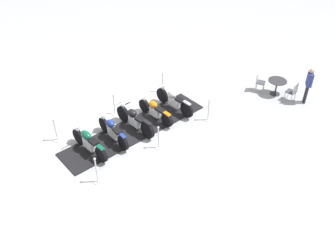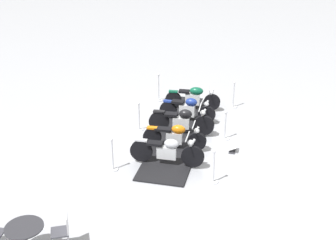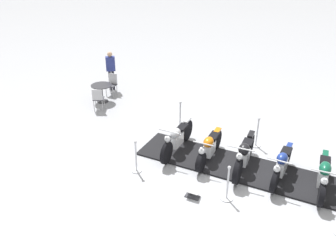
{
  "view_description": "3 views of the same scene",
  "coord_description": "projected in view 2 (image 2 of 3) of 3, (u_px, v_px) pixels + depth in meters",
  "views": [
    {
      "loc": [
        11.4,
        -3.44,
        9.41
      ],
      "look_at": [
        0.7,
        1.18,
        0.63
      ],
      "focal_mm": 38.7,
      "sensor_mm": 36.0,
      "label": 1
    },
    {
      "loc": [
        -6.86,
        12.38,
        7.17
      ],
      "look_at": [
        -0.16,
        1.15,
        1.04
      ],
      "focal_mm": 48.83,
      "sensor_mm": 36.0,
      "label": 2
    },
    {
      "loc": [
        -7.86,
        -4.59,
        6.12
      ],
      "look_at": [
        -0.59,
        2.54,
        0.95
      ],
      "focal_mm": 38.19,
      "sensor_mm": 36.0,
      "label": 3
    }
  ],
  "objects": [
    {
      "name": "ground_plane",
      "position": [
        181.0,
        134.0,
        15.85
      ],
      "size": [
        80.0,
        80.0,
        0.0
      ],
      "primitive_type": "plane",
      "color": "#A8AAB2"
    },
    {
      "name": "display_platform",
      "position": [
        181.0,
        133.0,
        15.84
      ],
      "size": [
        3.4,
        6.67,
        0.05
      ],
      "primitive_type": "cube",
      "rotation": [
        0.0,
        0.0,
        -1.26
      ],
      "color": "black",
      "rests_on": "ground_plane"
    },
    {
      "name": "motorcycle_chrome",
      "position": [
        168.0,
        150.0,
        13.72
      ],
      "size": [
        2.2,
        0.93,
        1.02
      ],
      "rotation": [
        0.0,
        0.0,
        -2.81
      ],
      "color": "black",
      "rests_on": "display_platform"
    },
    {
      "name": "motorcycle_copper",
      "position": [
        175.0,
        136.0,
        14.7
      ],
      "size": [
        2.01,
        0.91,
        0.89
      ],
      "rotation": [
        0.0,
        0.0,
        -2.8
      ],
      "color": "black",
      "rests_on": "display_platform"
    },
    {
      "name": "motorcycle_black",
      "position": [
        182.0,
        121.0,
        15.63
      ],
      "size": [
        2.17,
        1.05,
        1.04
      ],
      "rotation": [
        0.0,
        0.0,
        -2.78
      ],
      "color": "black",
      "rests_on": "display_platform"
    },
    {
      "name": "motorcycle_navy",
      "position": [
        188.0,
        109.0,
        16.58
      ],
      "size": [
        2.04,
        0.8,
        0.93
      ],
      "rotation": [
        0.0,
        0.0,
        -2.88
      ],
      "color": "black",
      "rests_on": "display_platform"
    },
    {
      "name": "motorcycle_forest",
      "position": [
        194.0,
        98.0,
        17.54
      ],
      "size": [
        2.03,
        1.01,
        0.93
      ],
      "rotation": [
        0.0,
        0.0,
        -2.77
      ],
      "color": "black",
      "rests_on": "display_platform"
    },
    {
      "name": "stanchion_right_rear",
      "position": [
        233.0,
        99.0,
        17.84
      ],
      "size": [
        0.33,
        0.33,
        1.07
      ],
      "color": "silver",
      "rests_on": "ground_plane"
    },
    {
      "name": "stanchion_left_mid",
      "position": [
        139.0,
        121.0,
        16.01
      ],
      "size": [
        0.31,
        0.31,
        1.05
      ],
      "color": "silver",
      "rests_on": "ground_plane"
    },
    {
      "name": "stanchion_right_front",
      "position": [
        213.0,
        171.0,
        12.95
      ],
      "size": [
        0.3,
        0.3,
        1.04
      ],
      "color": "silver",
      "rests_on": "ground_plane"
    },
    {
      "name": "stanchion_left_rear",
      "position": [
        159.0,
        92.0,
        18.45
      ],
      "size": [
        0.32,
        0.32,
        1.14
      ],
      "color": "silver",
      "rests_on": "ground_plane"
    },
    {
      "name": "stanchion_left_front",
      "position": [
        113.0,
        159.0,
        13.57
      ],
      "size": [
        0.31,
        0.31,
        1.05
      ],
      "color": "silver",
      "rests_on": "ground_plane"
    },
    {
      "name": "stanchion_right_mid",
      "position": [
        225.0,
        131.0,
        15.41
      ],
      "size": [
        0.35,
        0.35,
        1.03
      ],
      "color": "silver",
      "rests_on": "ground_plane"
    },
    {
      "name": "info_placard",
      "position": [
        232.0,
        149.0,
        14.7
      ],
      "size": [
        0.36,
        0.43,
        0.23
      ],
      "rotation": [
        0.0,
        0.0,
        1.88
      ],
      "color": "#333338",
      "rests_on": "ground_plane"
    },
    {
      "name": "cafe_table",
      "position": [
        25.0,
        233.0,
        10.17
      ],
      "size": [
        0.86,
        0.86,
        0.74
      ],
      "color": "#2D2D33",
      "rests_on": "ground_plane"
    },
    {
      "name": "cafe_chair_across_table",
      "position": [
        63.0,
        229.0,
        10.35
      ],
      "size": [
        0.57,
        0.57,
        0.91
      ],
      "rotation": [
        0.0,
        0.0,
        0.76
      ],
      "color": "#B7B7BC",
      "rests_on": "ground_plane"
    }
  ]
}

